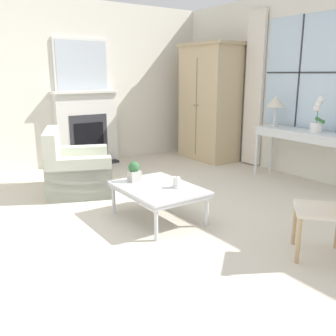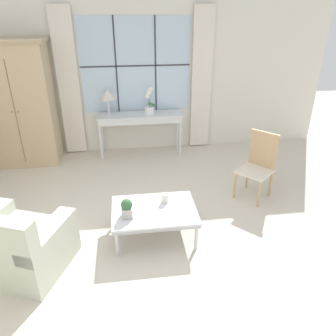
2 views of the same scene
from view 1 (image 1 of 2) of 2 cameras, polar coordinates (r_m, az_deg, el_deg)
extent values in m
plane|color=beige|center=(4.17, -3.81, -8.14)|extent=(14.00, 14.00, 0.00)
cube|color=silver|center=(6.00, 22.23, 11.42)|extent=(7.20, 0.06, 2.80)
cube|color=silver|center=(5.96, 22.23, 13.32)|extent=(1.97, 0.01, 1.66)
cube|color=#2D2D33|center=(6.16, 19.40, 13.56)|extent=(0.02, 0.02, 1.66)
cube|color=#2D2D33|center=(5.96, 22.20, 13.32)|extent=(1.97, 0.02, 0.02)
cube|color=silver|center=(6.69, 12.99, 11.50)|extent=(0.37, 0.06, 2.58)
cube|color=silver|center=(6.86, -12.89, 12.32)|extent=(0.06, 7.20, 2.80)
cube|color=#2D2D33|center=(6.84, -11.77, 0.69)|extent=(0.34, 0.99, 0.04)
cube|color=silver|center=(6.80, -12.29, 5.80)|extent=(0.18, 1.10, 1.26)
cube|color=silver|center=(6.71, -12.48, 11.24)|extent=(0.24, 1.18, 0.04)
cube|color=black|center=(6.75, -11.86, 3.84)|extent=(0.02, 0.53, 0.69)
cube|color=#2D2D33|center=(6.74, -11.91, 4.35)|extent=(0.01, 0.69, 0.85)
cube|color=silver|center=(6.80, -13.02, 15.01)|extent=(0.04, 0.98, 0.89)
cube|color=silver|center=(6.78, -12.96, 15.01)|extent=(0.01, 0.90, 0.81)
cube|color=tan|center=(7.07, 6.31, 9.61)|extent=(1.10, 0.61, 2.06)
cube|color=tan|center=(7.07, 6.55, 18.19)|extent=(1.18, 0.67, 0.06)
cube|color=#74644C|center=(6.88, 4.32, 9.19)|extent=(0.01, 0.01, 1.73)
sphere|color=#997F4C|center=(6.91, 4.02, 9.56)|extent=(0.03, 0.03, 0.03)
sphere|color=#997F4C|center=(6.83, 4.55, 9.49)|extent=(0.03, 0.03, 0.03)
cube|color=silver|center=(5.79, 20.12, 5.21)|extent=(1.55, 0.44, 0.03)
cube|color=silver|center=(5.79, 20.07, 4.58)|extent=(1.49, 0.42, 0.10)
cylinder|color=silver|center=(6.17, 13.32, 2.52)|extent=(0.04, 0.04, 0.75)
cylinder|color=silver|center=(6.43, 15.47, 2.86)|extent=(0.04, 0.04, 0.75)
cylinder|color=silver|center=(6.11, 15.90, 6.23)|extent=(0.12, 0.12, 0.02)
cylinder|color=silver|center=(6.09, 15.99, 7.64)|extent=(0.04, 0.04, 0.28)
cone|color=beige|center=(6.07, 16.14, 9.75)|extent=(0.29, 0.29, 0.17)
cylinder|color=white|center=(5.67, 21.63, 5.76)|extent=(0.16, 0.16, 0.14)
cylinder|color=#336638|center=(5.64, 21.86, 8.21)|extent=(0.01, 0.01, 0.35)
cube|color=#336638|center=(5.63, 22.15, 6.77)|extent=(0.15, 0.02, 0.09)
sphere|color=white|center=(5.66, 21.69, 8.43)|extent=(0.09, 0.09, 0.09)
sphere|color=white|center=(5.64, 21.99, 9.03)|extent=(0.09, 0.09, 0.09)
sphere|color=white|center=(5.62, 22.30, 9.64)|extent=(0.09, 0.09, 0.09)
cube|color=beige|center=(5.31, -13.35, -1.22)|extent=(1.23, 1.14, 0.41)
cube|color=beige|center=(5.23, -17.28, 3.14)|extent=(0.99, 0.52, 0.45)
cube|color=beige|center=(5.68, -13.38, 0.50)|extent=(0.49, 0.84, 0.55)
cube|color=beige|center=(4.91, -13.40, -1.65)|extent=(0.49, 0.84, 0.55)
cube|color=beige|center=(3.54, 22.34, -5.94)|extent=(0.62, 0.62, 0.03)
cylinder|color=tan|center=(3.42, 19.26, -10.41)|extent=(0.04, 0.04, 0.42)
cylinder|color=tan|center=(3.77, 18.71, -8.04)|extent=(0.04, 0.04, 0.42)
cube|color=silver|center=(4.11, -1.52, -2.99)|extent=(1.01, 0.74, 0.03)
cube|color=#B1B3B8|center=(4.12, -1.52, -3.42)|extent=(0.99, 0.73, 0.04)
cylinder|color=silver|center=(4.40, -8.28, -4.58)|extent=(0.04, 0.04, 0.36)
cylinder|color=silver|center=(3.65, -1.83, -8.45)|extent=(0.04, 0.04, 0.36)
cylinder|color=silver|center=(4.70, -1.26, -3.20)|extent=(0.04, 0.04, 0.36)
cylinder|color=silver|center=(4.01, 5.96, -6.41)|extent=(0.04, 0.04, 0.36)
cube|color=#BCB7AD|center=(4.30, -5.17, -1.23)|extent=(0.12, 0.12, 0.13)
sphere|color=#336638|center=(4.27, -5.20, 0.15)|extent=(0.13, 0.13, 0.13)
cylinder|color=silver|center=(4.06, 1.29, -2.93)|extent=(0.11, 0.11, 0.01)
cylinder|color=silver|center=(4.04, 1.30, -2.12)|extent=(0.08, 0.08, 0.11)
cylinder|color=black|center=(4.03, 1.30, -1.30)|extent=(0.00, 0.00, 0.01)
camera|label=2|loc=(3.89, -56.39, 23.24)|focal=35.00mm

